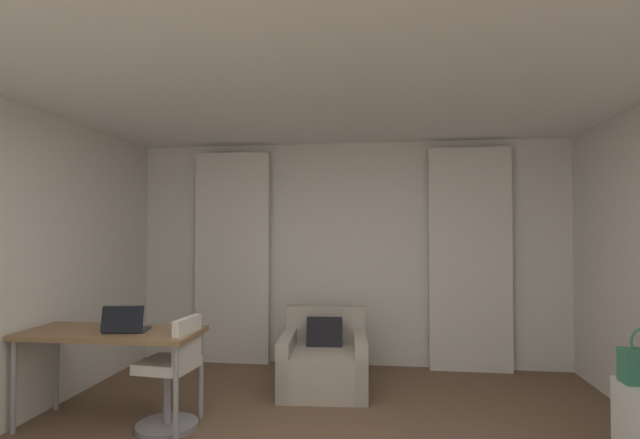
{
  "coord_description": "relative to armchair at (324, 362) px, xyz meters",
  "views": [
    {
      "loc": [
        0.38,
        -2.56,
        1.57
      ],
      "look_at": [
        -0.13,
        1.41,
        1.66
      ],
      "focal_mm": 26.55,
      "sensor_mm": 36.0,
      "label": 1
    }
  ],
  "objects": [
    {
      "name": "wall_window",
      "position": [
        0.18,
        0.91,
        1.04
      ],
      "size": [
        5.12,
        0.06,
        2.6
      ],
      "color": "silver",
      "rests_on": "ground"
    },
    {
      "name": "curtain_right_panel",
      "position": [
        1.55,
        0.78,
        0.99
      ],
      "size": [
        0.9,
        0.06,
        2.5
      ],
      "color": "silver",
      "rests_on": "ground"
    },
    {
      "name": "ceiling",
      "position": [
        0.18,
        -2.12,
        2.37
      ],
      "size": [
        5.12,
        6.12,
        0.06
      ],
      "primitive_type": "cube",
      "color": "white",
      "rests_on": "wall_left"
    },
    {
      "name": "desk",
      "position": [
        -1.6,
        -1.08,
        0.43
      ],
      "size": [
        1.42,
        0.59,
        0.76
      ],
      "color": "olive",
      "rests_on": "ground"
    },
    {
      "name": "laptop",
      "position": [
        -1.46,
        -1.13,
        0.54
      ],
      "size": [
        0.36,
        0.3,
        0.22
      ],
      "color": "#2D2D33",
      "rests_on": "desk"
    },
    {
      "name": "desk_chair",
      "position": [
        -1.08,
        -1.09,
        0.13
      ],
      "size": [
        0.48,
        0.48,
        0.88
      ],
      "color": "gray",
      "rests_on": "ground"
    },
    {
      "name": "armchair",
      "position": [
        0.0,
        0.0,
        0.0
      ],
      "size": [
        0.89,
        0.94,
        0.77
      ],
      "color": "#B2A899",
      "rests_on": "ground"
    },
    {
      "name": "curtain_left_panel",
      "position": [
        -1.2,
        0.78,
        0.99
      ],
      "size": [
        0.9,
        0.06,
        2.5
      ],
      "color": "silver",
      "rests_on": "ground"
    }
  ]
}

